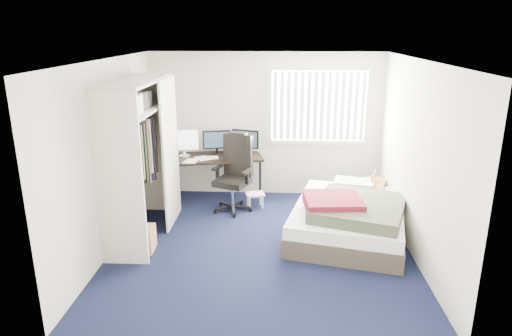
{
  "coord_description": "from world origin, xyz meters",
  "views": [
    {
      "loc": [
        0.21,
        -5.72,
        2.87
      ],
      "look_at": [
        -0.09,
        0.4,
        0.99
      ],
      "focal_mm": 32.0,
      "sensor_mm": 36.0,
      "label": 1
    }
  ],
  "objects_px": {
    "nightstand": "(373,187)",
    "office_chair": "(234,181)",
    "desk": "(215,154)",
    "bed": "(349,217)"
  },
  "relations": [
    {
      "from": "nightstand",
      "to": "office_chair",
      "type": "bearing_deg",
      "value": 179.35
    },
    {
      "from": "office_chair",
      "to": "nightstand",
      "type": "height_order",
      "value": "office_chair"
    },
    {
      "from": "desk",
      "to": "nightstand",
      "type": "xyz_separation_m",
      "value": [
        2.61,
        -0.48,
        -0.37
      ]
    },
    {
      "from": "nightstand",
      "to": "bed",
      "type": "xyz_separation_m",
      "value": [
        -0.5,
        -0.91,
        -0.15
      ]
    },
    {
      "from": "bed",
      "to": "office_chair",
      "type": "bearing_deg",
      "value": 151.75
    },
    {
      "from": "office_chair",
      "to": "desk",
      "type": "bearing_deg",
      "value": 129.88
    },
    {
      "from": "office_chair",
      "to": "bed",
      "type": "height_order",
      "value": "office_chair"
    },
    {
      "from": "desk",
      "to": "bed",
      "type": "bearing_deg",
      "value": -33.21
    },
    {
      "from": "office_chair",
      "to": "nightstand",
      "type": "relative_size",
      "value": 1.59
    },
    {
      "from": "nightstand",
      "to": "bed",
      "type": "relative_size",
      "value": 0.34
    }
  ]
}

